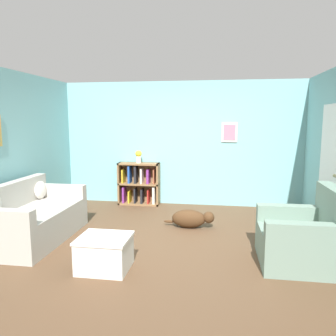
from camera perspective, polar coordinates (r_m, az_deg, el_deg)
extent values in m
plane|color=brown|center=(5.06, -0.71, -12.51)|extent=(14.00, 14.00, 0.00)
cube|color=#7AB7BC|center=(6.98, 2.33, 4.24)|extent=(5.60, 0.10, 2.60)
cube|color=silver|center=(6.86, 10.65, 6.12)|extent=(0.32, 0.02, 0.40)
cube|color=#A37089|center=(6.85, 10.66, 6.12)|extent=(0.24, 0.01, 0.32)
cube|color=#7AB7BC|center=(5.76, -26.67, 2.45)|extent=(0.10, 5.00, 2.60)
cube|color=white|center=(5.68, 26.15, -0.37)|extent=(0.02, 0.84, 2.05)
sphere|color=tan|center=(5.35, 27.00, -1.20)|extent=(0.05, 0.05, 0.05)
cube|color=#ADA89E|center=(5.40, -22.01, -9.10)|extent=(0.91, 1.75, 0.48)
cube|color=#ADA89E|center=(5.49, -25.63, -4.33)|extent=(0.16, 1.75, 0.39)
cube|color=#ADA89E|center=(4.67, -27.25, -7.70)|extent=(0.91, 0.16, 0.22)
cube|color=#ADA89E|center=(5.99, -18.32, -3.79)|extent=(0.91, 0.16, 0.22)
ellipsoid|color=beige|center=(5.94, -21.32, -3.61)|extent=(0.14, 0.30, 0.30)
cube|color=olive|center=(7.15, -8.35, -2.63)|extent=(0.04, 0.29, 0.90)
cube|color=olive|center=(6.95, -1.70, -2.86)|extent=(0.04, 0.29, 0.90)
cube|color=olive|center=(7.17, -4.82, -2.54)|extent=(0.88, 0.02, 0.90)
cube|color=olive|center=(7.13, -5.03, -6.15)|extent=(0.88, 0.29, 0.04)
cube|color=olive|center=(7.04, -5.07, -2.75)|extent=(0.88, 0.29, 0.04)
cube|color=olive|center=(6.97, -5.12, 0.74)|extent=(0.88, 0.29, 0.04)
cube|color=#7A2D84|center=(7.17, -7.63, -4.66)|extent=(0.04, 0.22, 0.36)
cube|color=gold|center=(7.09, -7.77, -1.39)|extent=(0.03, 0.22, 0.29)
cube|color=gold|center=(7.14, -6.68, -5.03)|extent=(0.03, 0.22, 0.27)
cube|color=#234C9E|center=(7.04, -6.68, -1.10)|extent=(0.04, 0.22, 0.37)
cube|color=black|center=(7.10, -5.67, -4.86)|extent=(0.03, 0.22, 0.33)
cube|color=black|center=(7.01, -5.59, -1.15)|extent=(0.05, 0.22, 0.36)
cube|color=black|center=(7.07, -4.50, -4.95)|extent=(0.04, 0.22, 0.32)
cube|color=silver|center=(6.98, -4.57, -1.38)|extent=(0.04, 0.22, 0.31)
cube|color=#B22823|center=(7.04, -3.39, -5.03)|extent=(0.03, 0.22, 0.31)
cube|color=#7A2D84|center=(6.95, -3.44, -1.46)|extent=(0.05, 0.22, 0.30)
cube|color=silver|center=(7.01, -2.40, -4.80)|extent=(0.05, 0.22, 0.38)
cube|color=brown|center=(6.92, -2.39, -1.48)|extent=(0.03, 0.22, 0.30)
cube|color=gray|center=(4.56, 21.79, -12.66)|extent=(0.96, 0.97, 0.43)
cube|color=gray|center=(4.52, 27.00, -6.62)|extent=(0.18, 0.97, 0.55)
cube|color=gray|center=(4.09, 23.28, -10.33)|extent=(0.96, 0.18, 0.22)
cube|color=gray|center=(4.82, 20.96, -7.38)|extent=(0.96, 0.18, 0.22)
cube|color=silver|center=(4.18, -10.97, -14.33)|extent=(0.59, 0.52, 0.41)
cube|color=white|center=(4.11, -11.05, -11.89)|extent=(0.62, 0.55, 0.03)
ellipsoid|color=#472D19|center=(5.59, 3.63, -8.80)|extent=(0.57, 0.28, 0.31)
sphere|color=#472D19|center=(5.56, 7.09, -8.52)|extent=(0.19, 0.19, 0.19)
ellipsoid|color=#472D19|center=(5.69, 0.26, -9.29)|extent=(0.20, 0.05, 0.05)
cylinder|color=silver|center=(6.96, -5.14, 1.46)|extent=(0.10, 0.10, 0.14)
sphere|color=yellow|center=(6.94, -5.16, 2.51)|extent=(0.13, 0.13, 0.13)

